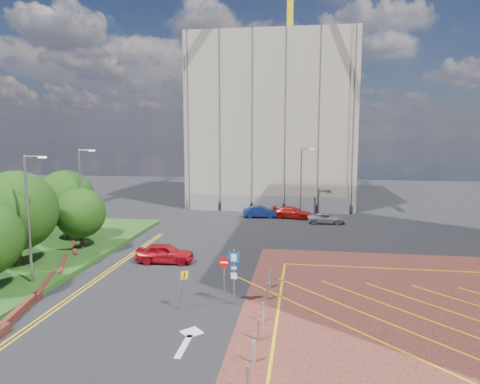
% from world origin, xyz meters
% --- Properties ---
extents(ground, '(140.00, 140.00, 0.00)m').
position_xyz_m(ground, '(0.00, 0.00, 0.00)').
color(ground, black).
rests_on(ground, ground).
extents(retaining_wall, '(6.06, 20.33, 0.40)m').
position_xyz_m(retaining_wall, '(-11.80, 2.00, 0.20)').
color(retaining_wall, brown).
rests_on(retaining_wall, ground).
extents(tree_b, '(5.60, 5.60, 6.74)m').
position_xyz_m(tree_b, '(-15.50, 5.00, 4.24)').
color(tree_b, '#3D2B1C').
rests_on(tree_b, grass_bed).
extents(tree_c, '(4.00, 4.00, 4.90)m').
position_xyz_m(tree_c, '(-13.50, 10.00, 3.19)').
color(tree_c, '#3D2B1C').
rests_on(tree_c, grass_bed).
extents(tree_d, '(5.00, 5.00, 6.08)m').
position_xyz_m(tree_d, '(-16.50, 13.00, 3.87)').
color(tree_d, '#3D2B1C').
rests_on(tree_d, grass_bed).
extents(lamp_left_near, '(1.53, 0.16, 8.00)m').
position_xyz_m(lamp_left_near, '(-12.42, 2.00, 4.66)').
color(lamp_left_near, '#9EA0A8').
rests_on(lamp_left_near, grass_bed).
extents(lamp_left_far, '(1.53, 0.16, 8.00)m').
position_xyz_m(lamp_left_far, '(-14.42, 12.00, 4.66)').
color(lamp_left_far, '#9EA0A8').
rests_on(lamp_left_far, grass_bed).
extents(lamp_back, '(1.53, 0.16, 8.00)m').
position_xyz_m(lamp_back, '(4.08, 28.00, 4.36)').
color(lamp_back, '#9EA0A8').
rests_on(lamp_back, ground).
extents(sign_cluster, '(1.17, 0.12, 3.20)m').
position_xyz_m(sign_cluster, '(0.30, 0.98, 1.95)').
color(sign_cluster, '#9EA0A8').
rests_on(sign_cluster, ground).
extents(warning_sign, '(0.60, 0.39, 2.25)m').
position_xyz_m(warning_sign, '(-2.16, -0.16, 1.43)').
color(warning_sign, '#9EA0A8').
rests_on(warning_sign, ground).
extents(bollard_row, '(0.14, 11.14, 0.90)m').
position_xyz_m(bollard_row, '(2.30, -1.67, 0.47)').
color(bollard_row, '#9EA0A8').
rests_on(bollard_row, forecourt).
extents(construction_building, '(21.20, 19.20, 22.00)m').
position_xyz_m(construction_building, '(0.00, 40.00, 11.00)').
color(construction_building, '#A49986').
rests_on(construction_building, ground).
extents(tower_crane, '(1.60, 35.00, 35.40)m').
position_xyz_m(tower_crane, '(2.00, 39.44, 25.85)').
color(tower_crane, yellow).
rests_on(tower_crane, ground).
extents(construction_fence, '(21.60, 0.06, 2.00)m').
position_xyz_m(construction_fence, '(1.00, 30.00, 1.00)').
color(construction_fence, gray).
rests_on(construction_fence, ground).
extents(car_red_left, '(4.38, 2.00, 1.46)m').
position_xyz_m(car_red_left, '(-5.86, 8.11, 0.73)').
color(car_red_left, '#B70F19').
rests_on(car_red_left, ground).
extents(car_blue_back, '(4.10, 1.76, 1.31)m').
position_xyz_m(car_blue_back, '(-0.54, 26.51, 0.66)').
color(car_blue_back, navy).
rests_on(car_blue_back, ground).
extents(car_red_back, '(4.75, 2.47, 1.32)m').
position_xyz_m(car_red_back, '(3.10, 26.57, 0.66)').
color(car_red_back, red).
rests_on(car_red_back, ground).
extents(car_silver_back, '(3.98, 2.04, 1.08)m').
position_xyz_m(car_silver_back, '(6.73, 24.27, 0.54)').
color(car_silver_back, '#B7B6BE').
rests_on(car_silver_back, ground).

